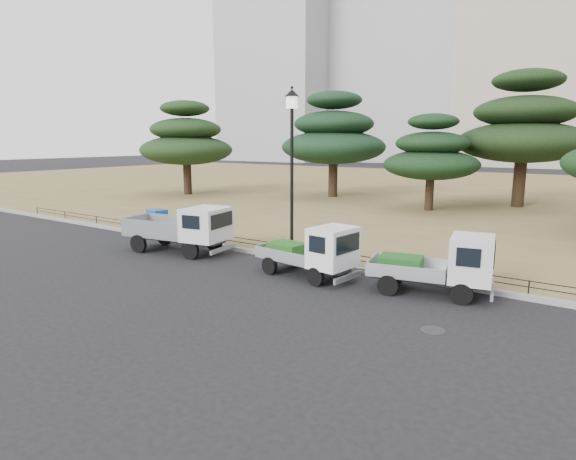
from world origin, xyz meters
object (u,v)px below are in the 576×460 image
Objects in this scene: truck_large at (182,227)px; tarp_pile at (156,223)px; truck_kei_rear at (440,265)px; street_lamp at (292,145)px; truck_kei_front at (312,251)px.

tarp_pile is (-3.81, 1.82, -0.46)m from truck_large.
truck_kei_rear reaches higher than tarp_pile.
street_lamp is 8.82m from tarp_pile.
street_lamp is at bearing 145.38° from truck_kei_front.
truck_kei_front is 1.90× the size of tarp_pile.
truck_kei_rear is (10.34, 0.53, -0.15)m from truck_large.
tarp_pile is at bearing 179.76° from street_lamp.
truck_kei_rear is at bearing -11.50° from street_lamp.
truck_kei_front is at bearing -9.94° from truck_large.
truck_large reaches higher than tarp_pile.
truck_kei_rear is at bearing -5.20° from tarp_pile.
tarp_pile is (-10.09, 1.91, -0.29)m from truck_kei_front.
truck_kei_rear reaches higher than truck_kei_front.
truck_kei_rear is 0.60× the size of street_lamp.
truck_large is at bearing -173.83° from truck_kei_front.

